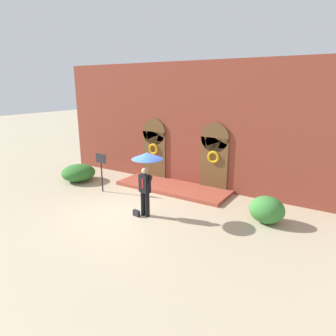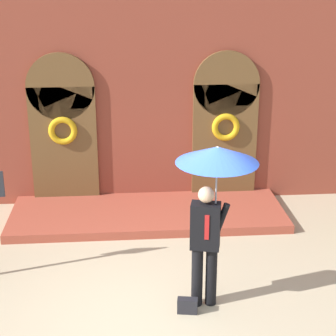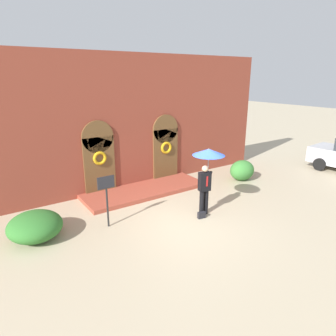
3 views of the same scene
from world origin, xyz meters
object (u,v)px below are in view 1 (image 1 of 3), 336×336
Objects in this scene: shrub_left at (78,173)px; sign_post at (101,166)px; handbag at (136,213)px; person_with_umbrella at (147,165)px; shrub_right at (267,210)px.

sign_post is at bearing -13.60° from shrub_left.
handbag is 0.16× the size of sign_post.
shrub_left is (-5.35, 1.57, -1.50)m from person_with_umbrella.
handbag is 0.23× the size of shrub_right.
sign_post reaches higher than shrub_right.
shrub_left is 1.37× the size of shrub_right.
shrub_right is (7.00, 0.71, -0.69)m from sign_post.
sign_post is at bearing -174.21° from shrub_right.
shrub_right is at bearing 1.26° from shrub_left.
shrub_right is (3.76, 1.77, -1.44)m from person_with_umbrella.
person_with_umbrella is at bearing -18.03° from sign_post.
sign_post is 2.30m from shrub_left.
person_with_umbrella is 5.78m from shrub_left.
person_with_umbrella is 1.37× the size of sign_post.
sign_post is 7.07m from shrub_right.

